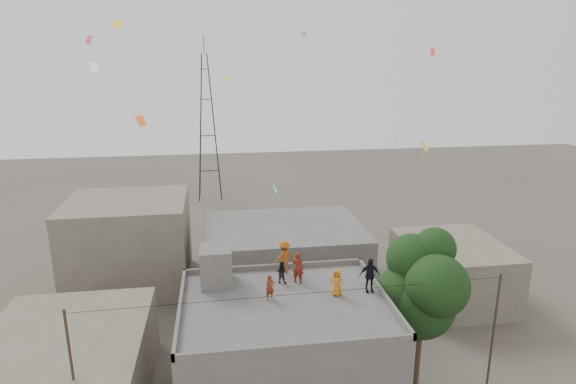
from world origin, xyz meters
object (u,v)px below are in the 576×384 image
object	(u,v)px
tree	(424,287)
transmission_tower	(208,128)
person_red_adult	(298,268)
person_dark_adult	(370,275)
stair_head_box	(216,266)

from	to	relation	value
tree	transmission_tower	size ratio (longest dim) A/B	0.45
tree	person_red_adult	bearing A→B (deg)	166.80
person_red_adult	transmission_tower	bearing A→B (deg)	-53.51
transmission_tower	person_dark_adult	distance (m)	40.35
stair_head_box	tree	world-z (taller)	tree
transmission_tower	tree	bearing A→B (deg)	-73.91
transmission_tower	person_dark_adult	bearing A→B (deg)	-77.97
person_red_adult	person_dark_adult	bearing A→B (deg)	-174.92
stair_head_box	person_dark_adult	bearing A→B (deg)	-14.84
person_dark_adult	tree	bearing A→B (deg)	2.97
stair_head_box	person_red_adult	distance (m)	4.25
stair_head_box	transmission_tower	bearing A→B (deg)	91.23
tree	stair_head_box	bearing A→B (deg)	169.26
tree	person_dark_adult	xyz separation A→B (m)	(-2.97, -0.01, 0.89)
stair_head_box	transmission_tower	xyz separation A→B (m)	(-0.80, 37.40, 1.97)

